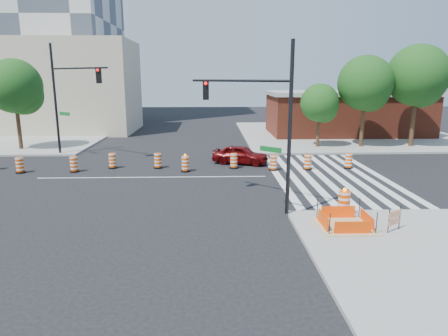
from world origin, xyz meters
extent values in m
plane|color=black|center=(0.00, 0.00, 0.00)|extent=(120.00, 120.00, 0.00)
cube|color=gray|center=(18.00, 18.00, 0.07)|extent=(22.00, 22.00, 0.15)
cube|color=gray|center=(-18.00, 18.00, 0.07)|extent=(22.00, 22.00, 0.15)
cube|color=silver|center=(7.80, 0.00, 0.01)|extent=(0.45, 13.50, 0.01)
cube|color=silver|center=(8.70, 0.00, 0.01)|extent=(0.45, 13.50, 0.01)
cube|color=silver|center=(9.60, 0.00, 0.01)|extent=(0.45, 13.50, 0.01)
cube|color=silver|center=(10.50, 0.00, 0.01)|extent=(0.45, 13.50, 0.01)
cube|color=silver|center=(11.40, 0.00, 0.01)|extent=(0.45, 13.50, 0.01)
cube|color=silver|center=(12.30, 0.00, 0.01)|extent=(0.45, 13.50, 0.01)
cube|color=silver|center=(13.20, 0.00, 0.01)|extent=(0.45, 13.50, 0.01)
cube|color=silver|center=(14.10, 0.00, 0.01)|extent=(0.45, 13.50, 0.01)
cube|color=silver|center=(0.00, 0.00, 0.01)|extent=(14.00, 0.12, 0.01)
cube|color=tan|center=(9.00, -9.00, 0.17)|extent=(2.20, 2.20, 0.05)
cube|color=#FF4405|center=(9.00, -9.90, 0.43)|extent=(1.44, 0.02, 0.55)
cube|color=#FF4405|center=(9.00, -8.10, 0.43)|extent=(1.44, 0.02, 0.55)
cube|color=#FF4405|center=(8.10, -9.00, 0.43)|extent=(0.02, 1.44, 0.55)
cube|color=#FF4405|center=(9.90, -9.00, 0.43)|extent=(0.02, 1.44, 0.55)
cylinder|color=black|center=(8.10, -9.90, 0.60)|extent=(0.04, 0.04, 0.90)
cylinder|color=black|center=(9.90, -9.90, 0.60)|extent=(0.04, 0.04, 0.90)
cylinder|color=black|center=(8.10, -8.10, 0.60)|extent=(0.04, 0.04, 0.90)
cylinder|color=black|center=(9.90, -8.10, 0.60)|extent=(0.04, 0.04, 0.90)
cube|color=maroon|center=(18.00, 18.00, 2.10)|extent=(16.00, 8.00, 4.20)
cube|color=gray|center=(18.00, 18.00, 4.40)|extent=(16.50, 8.50, 0.40)
cube|color=#C0B592|center=(-12.00, 22.00, 5.00)|extent=(14.00, 10.00, 10.00)
imported|color=#570708|center=(5.71, 3.77, 0.67)|extent=(4.25, 2.75, 1.35)
cylinder|color=black|center=(6.95, -7.37, 3.84)|extent=(0.17, 0.17, 7.39)
cylinder|color=black|center=(4.86, -5.55, 5.87)|extent=(4.25, 3.72, 0.11)
cube|color=black|center=(3.40, -4.28, 5.41)|extent=(0.30, 0.26, 0.92)
sphere|color=#FF0C0C|center=(3.40, -4.46, 5.74)|extent=(0.17, 0.17, 0.17)
cube|color=#0C591E|center=(6.25, -6.76, 2.92)|extent=(0.86, 0.75, 0.23)
cylinder|color=black|center=(-8.41, 7.70, 4.35)|extent=(0.19, 0.19, 8.40)
cylinder|color=black|center=(-5.87, 5.83, 6.66)|extent=(5.15, 3.83, 0.13)
cube|color=black|center=(-4.10, 4.53, 6.14)|extent=(0.34, 0.29, 1.05)
sphere|color=#FF0C0C|center=(-4.10, 4.35, 6.50)|extent=(0.19, 0.19, 0.19)
cube|color=#0C591E|center=(-7.57, 7.08, 3.30)|extent=(1.04, 0.78, 0.26)
cylinder|color=black|center=(9.36, -7.71, 0.20)|extent=(0.64, 0.64, 0.11)
cylinder|color=#EA4B04|center=(9.36, -7.71, 0.73)|extent=(0.51, 0.51, 1.01)
sphere|color=#FF990C|center=(9.36, -7.71, 1.31)|extent=(0.17, 0.17, 0.17)
cube|color=#EA4B04|center=(10.75, -9.53, 0.82)|extent=(0.71, 0.47, 0.27)
cube|color=#EA4B04|center=(10.75, -9.53, 0.51)|extent=(0.71, 0.47, 0.21)
cylinder|color=black|center=(10.44, -9.73, 0.63)|extent=(0.04, 0.04, 0.96)
cylinder|color=black|center=(11.06, -9.34, 0.63)|extent=(0.04, 0.04, 0.96)
cylinder|color=#382314|center=(-12.39, 9.74, 2.37)|extent=(0.32, 0.32, 4.73)
sphere|color=#144714|center=(-12.39, 9.74, 5.32)|extent=(4.44, 4.44, 4.44)
sphere|color=#144714|center=(-11.89, 10.04, 4.58)|extent=(3.25, 3.25, 3.25)
sphere|color=#144714|center=(-12.79, 9.54, 4.88)|extent=(2.96, 2.96, 2.96)
cylinder|color=#382314|center=(12.91, 10.01, 1.74)|extent=(0.29, 0.29, 3.47)
sphere|color=#144714|center=(12.91, 10.01, 3.91)|extent=(3.25, 3.25, 3.25)
sphere|color=#144714|center=(13.35, 10.28, 3.36)|extent=(2.39, 2.39, 2.39)
sphere|color=#144714|center=(12.55, 9.83, 3.58)|extent=(2.17, 2.17, 2.17)
cylinder|color=#382314|center=(16.72, 10.00, 2.47)|extent=(0.32, 0.32, 4.94)
sphere|color=#144714|center=(16.72, 10.00, 5.56)|extent=(4.63, 4.63, 4.63)
sphere|color=#144714|center=(17.22, 10.31, 4.78)|extent=(3.40, 3.40, 3.40)
sphere|color=#144714|center=(16.32, 9.80, 5.09)|extent=(3.09, 3.09, 3.09)
cylinder|color=#382314|center=(21.14, 9.99, 2.75)|extent=(0.36, 0.36, 5.50)
sphere|color=#144714|center=(21.14, 9.99, 6.19)|extent=(5.16, 5.16, 5.16)
sphere|color=#144714|center=(21.70, 10.33, 5.33)|extent=(3.78, 3.78, 3.78)
sphere|color=#144714|center=(20.69, 9.77, 5.68)|extent=(3.44, 3.44, 3.44)
cylinder|color=black|center=(-8.66, 1.43, 0.05)|extent=(0.60, 0.60, 0.10)
cylinder|color=#EA4B04|center=(-8.66, 1.43, 0.55)|extent=(0.48, 0.48, 0.95)
cylinder|color=black|center=(-5.28, 1.59, 0.05)|extent=(0.60, 0.60, 0.10)
cylinder|color=#EA4B04|center=(-5.28, 1.59, 0.55)|extent=(0.48, 0.48, 0.95)
cylinder|color=black|center=(-3.03, 2.59, 0.05)|extent=(0.60, 0.60, 0.10)
cylinder|color=#EA4B04|center=(-3.03, 2.59, 0.55)|extent=(0.48, 0.48, 0.95)
cylinder|color=black|center=(0.03, 2.52, 0.05)|extent=(0.60, 0.60, 0.10)
cylinder|color=#EA4B04|center=(0.03, 2.52, 0.55)|extent=(0.48, 0.48, 0.95)
cylinder|color=black|center=(1.95, 1.45, 0.05)|extent=(0.60, 0.60, 0.10)
cylinder|color=#EA4B04|center=(1.95, 1.45, 0.55)|extent=(0.48, 0.48, 0.95)
sphere|color=#FF990C|center=(1.95, 1.45, 1.10)|extent=(0.16, 0.16, 0.16)
cylinder|color=black|center=(5.17, 2.31, 0.05)|extent=(0.60, 0.60, 0.10)
cylinder|color=#EA4B04|center=(5.17, 2.31, 0.55)|extent=(0.48, 0.48, 0.95)
cylinder|color=black|center=(7.75, 1.62, 0.05)|extent=(0.60, 0.60, 0.10)
cylinder|color=#EA4B04|center=(7.75, 1.62, 0.55)|extent=(0.48, 0.48, 0.95)
cylinder|color=black|center=(10.07, 1.77, 0.05)|extent=(0.60, 0.60, 0.10)
cylinder|color=#EA4B04|center=(10.07, 1.77, 0.55)|extent=(0.48, 0.48, 0.95)
cylinder|color=black|center=(12.92, 2.04, 0.05)|extent=(0.60, 0.60, 0.10)
cylinder|color=#EA4B04|center=(12.92, 2.04, 0.55)|extent=(0.48, 0.48, 0.95)
camera|label=1|loc=(3.62, -24.00, 6.02)|focal=32.00mm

